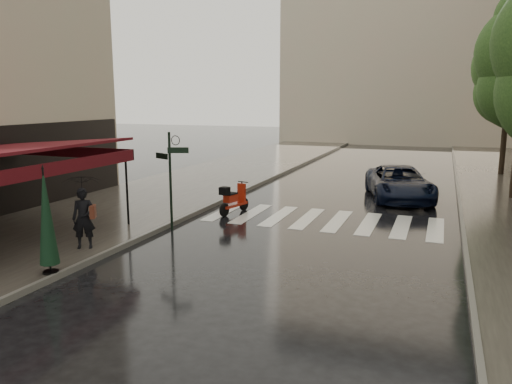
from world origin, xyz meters
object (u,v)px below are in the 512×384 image
Objects in this scene: parked_car at (399,183)px; parasol_front at (46,217)px; pedestrian_with_umbrella at (82,189)px; scooter at (233,200)px.

parasol_front is at bearing -133.73° from parked_car.
parasol_front reaches higher than parked_car.
scooter is (1.94, 5.67, -1.24)m from pedestrian_with_umbrella.
scooter is at bearing 79.72° from parasol_front.
parasol_front reaches higher than scooter.
parasol_front is at bearing -102.54° from pedestrian_with_umbrella.
parked_car is at bearing 61.43° from parasol_front.
scooter is 0.66× the size of parasol_front.
pedestrian_with_umbrella is 0.49× the size of parked_car.
pedestrian_with_umbrella is 6.12m from scooter.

